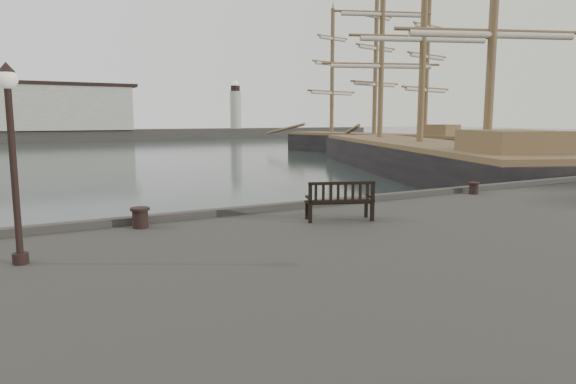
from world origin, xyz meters
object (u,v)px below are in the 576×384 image
bench (339,208)px  tall_ship_main (419,164)px  bollard_right (474,188)px  bollard_left (140,218)px  lamp_post (11,137)px  tall_ship_far (374,148)px

bench → tall_ship_main: size_ratio=0.05×
bollard_right → tall_ship_main: (13.60, 16.93, -1.08)m
bollard_left → bollard_right: 11.11m
bollard_right → bollard_left: bearing=-180.0°
lamp_post → tall_ship_main: bearing=34.8°
bollard_left → bollard_right: size_ratio=1.19×
lamp_post → tall_ship_far: (37.84, 37.59, -3.06)m
bollard_right → tall_ship_far: tall_ship_far is taller
bench → bollard_left: bearing=-178.2°
bench → bollard_right: (6.56, 1.53, -0.11)m
bollard_left → tall_ship_main: 29.97m
tall_ship_main → tall_ship_far: size_ratio=1.40×
bench → tall_ship_main: bearing=62.8°
bollard_left → tall_ship_far: 50.13m
bollard_left → tall_ship_far: bearing=45.2°
lamp_post → tall_ship_far: 53.43m
lamp_post → tall_ship_main: tall_ship_main is taller
bollard_left → tall_ship_main: size_ratio=0.01×
tall_ship_far → bollard_left: bearing=-146.9°
tall_ship_main → tall_ship_far: (10.59, 18.65, 0.03)m
bollard_left → lamp_post: (-2.54, -2.01, 1.98)m
lamp_post → bollard_right: bearing=8.4°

